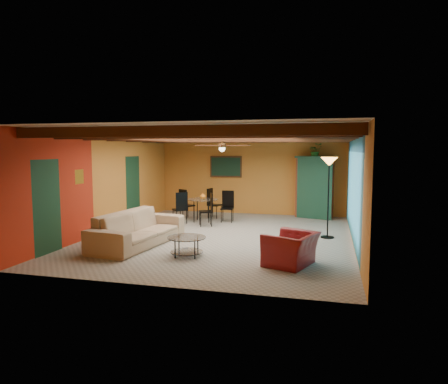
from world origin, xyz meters
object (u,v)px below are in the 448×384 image
(armchair, at_px, (291,249))
(armoire, at_px, (315,188))
(floor_lamp, at_px, (328,198))
(dining_table, at_px, (203,206))
(potted_plant, at_px, (315,151))
(coffee_table, at_px, (187,246))
(vase, at_px, (203,187))
(sofa, at_px, (138,228))

(armchair, distance_m, armoire, 5.94)
(armchair, distance_m, floor_lamp, 2.93)
(dining_table, xyz_separation_m, potted_plant, (3.37, 1.64, 1.73))
(coffee_table, bearing_deg, potted_plant, 67.01)
(armchair, relative_size, dining_table, 0.52)
(armchair, bearing_deg, coffee_table, -73.98)
(armchair, height_order, floor_lamp, floor_lamp)
(armoire, relative_size, vase, 9.98)
(coffee_table, bearing_deg, armchair, -3.73)
(coffee_table, distance_m, potted_plant, 6.56)
(armchair, xyz_separation_m, coffee_table, (-2.21, 0.14, -0.11))
(dining_table, distance_m, armoire, 3.78)
(sofa, relative_size, vase, 13.76)
(sofa, height_order, armoire, armoire)
(armoire, xyz_separation_m, potted_plant, (0.00, 0.00, 1.23))
(armchair, height_order, potted_plant, potted_plant)
(floor_lamp, bearing_deg, armoire, 98.17)
(armoire, height_order, potted_plant, potted_plant)
(sofa, bearing_deg, floor_lamp, -59.20)
(coffee_table, bearing_deg, armoire, 67.01)
(armchair, relative_size, potted_plant, 2.08)
(armchair, bearing_deg, dining_table, -123.88)
(floor_lamp, bearing_deg, coffee_table, -137.85)
(sofa, relative_size, floor_lamp, 1.31)
(dining_table, relative_size, vase, 9.54)
(armchair, xyz_separation_m, floor_lamp, (0.68, 2.76, 0.72))
(armoire, bearing_deg, vase, -136.47)
(dining_table, height_order, vase, vase)
(dining_table, relative_size, armoire, 0.96)
(sofa, relative_size, potted_plant, 5.73)
(sofa, xyz_separation_m, vase, (0.53, 3.43, 0.68))
(potted_plant, bearing_deg, vase, -154.08)
(armchair, height_order, dining_table, dining_table)
(sofa, bearing_deg, armchair, -95.91)
(vase, bearing_deg, sofa, -98.73)
(dining_table, bearing_deg, sofa, -98.73)
(sofa, height_order, floor_lamp, floor_lamp)
(coffee_table, bearing_deg, dining_table, 102.68)
(coffee_table, bearing_deg, floor_lamp, 42.15)
(armchair, distance_m, vase, 5.34)
(armchair, height_order, coffee_table, armchair)
(dining_table, xyz_separation_m, floor_lamp, (3.82, -1.50, 0.55))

